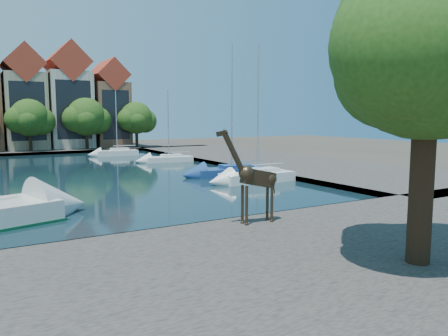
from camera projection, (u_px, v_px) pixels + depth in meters
name	position (u px, v px, depth m)	size (l,w,h in m)	color
ground	(126.00, 243.00, 19.14)	(160.00, 160.00, 0.00)	#38332B
water_basin	(44.00, 177.00, 39.71)	(38.00, 50.00, 0.08)	black
near_quay	(198.00, 293.00, 13.11)	(50.00, 14.00, 0.50)	#4A4540
far_quay	(13.00, 151.00, 67.11)	(60.00, 16.00, 0.50)	#4A4540
right_quay	(267.00, 161.00, 52.22)	(14.00, 52.00, 0.50)	#4A4540
plane_tree	(431.00, 51.00, 14.33)	(8.32, 6.40, 10.62)	#332114
townhouse_east_inner	(24.00, 102.00, 67.22)	(5.94, 9.18, 15.79)	tan
townhouse_east_mid	(68.00, 100.00, 70.43)	(6.43, 9.18, 16.65)	beige
townhouse_east_end	(108.00, 107.00, 73.81)	(5.44, 9.18, 14.43)	brown
far_tree_mid_east	(30.00, 119.00, 62.87)	(7.02, 5.40, 7.52)	#332114
far_tree_east	(87.00, 118.00, 66.87)	(7.54, 5.80, 7.84)	#332114
far_tree_far_east	(137.00, 119.00, 70.89)	(6.76, 5.20, 7.36)	#332114
giraffe_statue	(254.00, 178.00, 20.43)	(3.10, 0.59, 4.42)	#34271A
sailboat_right_a	(257.00, 174.00, 36.31)	(6.36, 2.38, 11.23)	white
sailboat_right_b	(232.00, 170.00, 40.03)	(6.91, 3.30, 11.84)	navy
sailboat_right_c	(169.00, 158.00, 52.35)	(5.81, 2.66, 8.49)	silver
sailboat_right_d	(117.00, 152.00, 60.56)	(5.68, 2.37, 8.88)	silver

